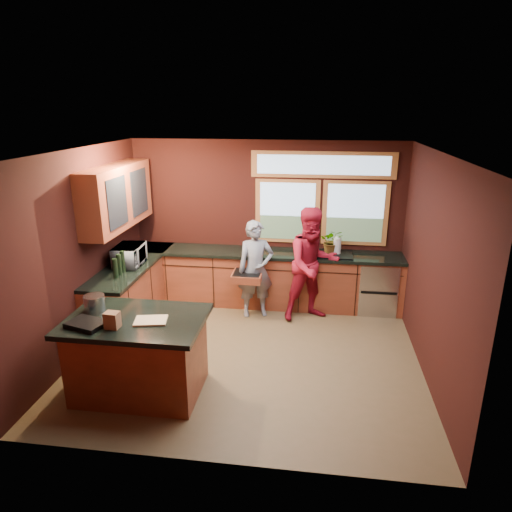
% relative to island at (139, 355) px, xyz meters
% --- Properties ---
extents(floor, '(4.50, 4.50, 0.00)m').
position_rel_island_xyz_m(floor, '(1.13, 0.99, -0.48)').
color(floor, brown).
rests_on(floor, ground).
extents(room_shell, '(4.52, 4.02, 2.71)m').
position_rel_island_xyz_m(room_shell, '(0.54, 1.32, 1.32)').
color(room_shell, black).
rests_on(room_shell, ground).
extents(back_counter, '(4.50, 0.64, 0.93)m').
position_rel_island_xyz_m(back_counter, '(1.33, 2.69, -0.01)').
color(back_counter, '#632A17').
rests_on(back_counter, floor).
extents(left_counter, '(0.64, 2.30, 0.93)m').
position_rel_island_xyz_m(left_counter, '(-0.81, 1.84, -0.01)').
color(left_counter, '#632A17').
rests_on(left_counter, floor).
extents(island, '(1.55, 1.05, 0.95)m').
position_rel_island_xyz_m(island, '(0.00, 0.00, 0.00)').
color(island, '#632A17').
rests_on(island, floor).
extents(person_grey, '(0.65, 0.53, 1.55)m').
position_rel_island_xyz_m(person_grey, '(1.06, 2.24, 0.30)').
color(person_grey, slate).
rests_on(person_grey, floor).
extents(person_red, '(1.07, 0.98, 1.79)m').
position_rel_island_xyz_m(person_red, '(1.94, 2.24, 0.41)').
color(person_red, maroon).
rests_on(person_red, floor).
extents(microwave, '(0.40, 0.57, 0.31)m').
position_rel_island_xyz_m(microwave, '(-0.79, 1.75, 0.60)').
color(microwave, '#999999').
rests_on(microwave, left_counter).
extents(potted_plant, '(0.36, 0.31, 0.40)m').
position_rel_island_xyz_m(potted_plant, '(2.23, 2.74, 0.65)').
color(potted_plant, '#999999').
rests_on(potted_plant, back_counter).
extents(paper_towel, '(0.12, 0.12, 0.28)m').
position_rel_island_xyz_m(paper_towel, '(2.32, 2.69, 0.59)').
color(paper_towel, white).
rests_on(paper_towel, back_counter).
extents(cutting_board, '(0.39, 0.31, 0.02)m').
position_rel_island_xyz_m(cutting_board, '(0.20, -0.05, 0.48)').
color(cutting_board, tan).
rests_on(cutting_board, island).
extents(stock_pot, '(0.24, 0.24, 0.18)m').
position_rel_island_xyz_m(stock_pot, '(-0.55, 0.15, 0.56)').
color(stock_pot, silver).
rests_on(stock_pot, island).
extents(paper_bag, '(0.16, 0.13, 0.18)m').
position_rel_island_xyz_m(paper_bag, '(-0.15, -0.25, 0.56)').
color(paper_bag, brown).
rests_on(paper_bag, island).
extents(black_tray, '(0.46, 0.38, 0.05)m').
position_rel_island_xyz_m(black_tray, '(-0.45, -0.25, 0.49)').
color(black_tray, black).
rests_on(black_tray, island).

